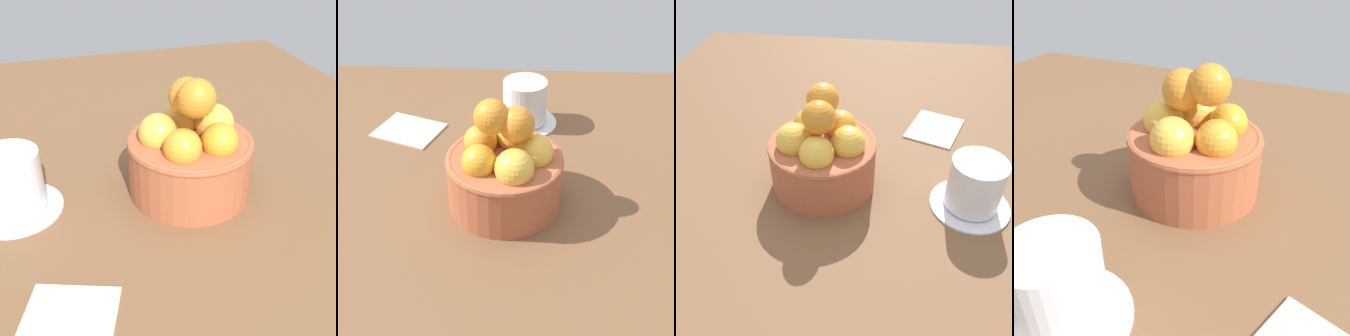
{
  "view_description": "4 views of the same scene",
  "coord_description": "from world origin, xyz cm",
  "views": [
    {
      "loc": [
        42.03,
        -15.67,
        31.47
      ],
      "look_at": [
        -1.55,
        -2.32,
        2.82
      ],
      "focal_mm": 45.56,
      "sensor_mm": 36.0,
      "label": 1
    },
    {
      "loc": [
        -2.99,
        48.73,
        41.59
      ],
      "look_at": [
        -0.16,
        -0.46,
        5.32
      ],
      "focal_mm": 50.11,
      "sensor_mm": 36.0,
      "label": 2
    },
    {
      "loc": [
        -42.25,
        -8.83,
        37.6
      ],
      "look_at": [
        0.08,
        -3.04,
        3.05
      ],
      "focal_mm": 40.55,
      "sensor_mm": 36.0,
      "label": 3
    },
    {
      "loc": [
        14.36,
        -34.61,
        26.04
      ],
      "look_at": [
        -0.37,
        -2.67,
        4.36
      ],
      "focal_mm": 40.17,
      "sensor_mm": 36.0,
      "label": 4
    }
  ],
  "objects": [
    {
      "name": "coffee_cup",
      "position": [
        -2.16,
        -21.09,
        3.55
      ],
      "size": [
        10.98,
        10.98,
        7.74
      ],
      "color": "white",
      "rests_on": "ground_plane"
    },
    {
      "name": "terracotta_bowl",
      "position": [
        -0.05,
        0.02,
        5.48
      ],
      "size": [
        15.24,
        15.24,
        15.43
      ],
      "color": "#AD5938",
      "rests_on": "ground_plane"
    },
    {
      "name": "ground_plane",
      "position": [
        0.0,
        0.0,
        -2.46
      ],
      "size": [
        119.87,
        85.0,
        4.93
      ],
      "primitive_type": "cube",
      "color": "brown"
    }
  ]
}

